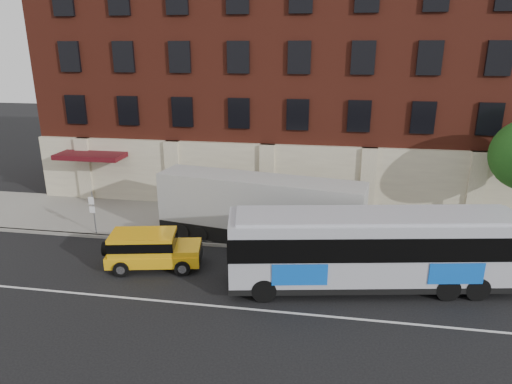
% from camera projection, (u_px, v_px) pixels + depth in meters
% --- Properties ---
extents(ground, '(120.00, 120.00, 0.00)m').
position_uv_depth(ground, '(223.00, 314.00, 17.20)').
color(ground, black).
rests_on(ground, ground).
extents(sidewalk, '(60.00, 6.00, 0.15)m').
position_uv_depth(sidewalk, '(260.00, 225.00, 25.63)').
color(sidewalk, gray).
rests_on(sidewalk, ground).
extents(kerb, '(60.00, 0.25, 0.15)m').
position_uv_depth(kerb, '(251.00, 247.00, 22.81)').
color(kerb, gray).
rests_on(kerb, ground).
extents(lane_line, '(60.00, 0.12, 0.01)m').
position_uv_depth(lane_line, '(226.00, 307.00, 17.67)').
color(lane_line, silver).
rests_on(lane_line, ground).
extents(building, '(30.00, 12.10, 15.00)m').
position_uv_depth(building, '(278.00, 80.00, 30.75)').
color(building, maroon).
rests_on(building, sidewalk).
extents(sign_pole, '(0.30, 0.20, 2.50)m').
position_uv_depth(sign_pole, '(93.00, 211.00, 23.85)').
color(sign_pole, slate).
rests_on(sign_pole, ground).
extents(city_bus, '(12.28, 4.68, 3.29)m').
position_uv_depth(city_bus, '(374.00, 247.00, 18.67)').
color(city_bus, '#B4B5C0').
rests_on(city_bus, ground).
extents(yellow_suv, '(4.57, 2.59, 1.70)m').
position_uv_depth(yellow_suv, '(150.00, 248.00, 20.60)').
color(yellow_suv, yellow).
rests_on(yellow_suv, ground).
extents(shipping_container, '(10.74, 3.94, 3.51)m').
position_uv_depth(shipping_container, '(259.00, 211.00, 23.00)').
color(shipping_container, black).
rests_on(shipping_container, ground).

